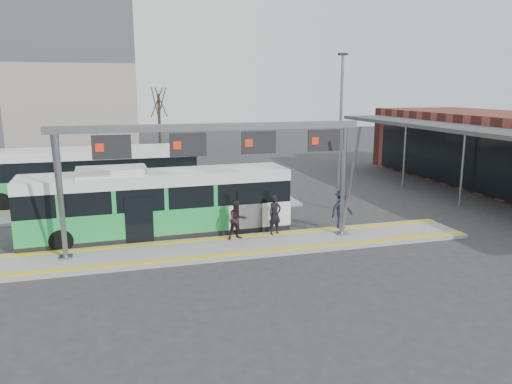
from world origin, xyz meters
TOP-DOWN VIEW (x-y plane):
  - ground at (0.00, 0.00)m, footprint 120.00×120.00m
  - platform_main at (0.00, 0.00)m, footprint 22.00×3.00m
  - platform_second at (-4.00, 8.00)m, footprint 20.00×3.00m
  - tactile_main at (0.00, 0.00)m, footprint 22.00×2.65m
  - tactile_second at (-4.00, 9.15)m, footprint 20.00×0.35m
  - gantry at (-0.35, 0.25)m, footprint 13.00×1.68m
  - apartment_block at (-14.00, 36.00)m, footprint 24.50×12.50m
  - hero_bus at (-2.61, 2.81)m, footprint 12.13×2.93m
  - bg_bus_green at (-6.07, 11.21)m, footprint 12.96×2.94m
  - passenger_a at (2.51, 1.10)m, footprint 0.78×0.64m
  - passenger_b at (0.67, 0.86)m, footprint 0.95×0.80m
  - passenger_c at (5.87, 1.10)m, footprint 1.38×1.00m
  - tree_left at (-6.93, 31.08)m, footprint 1.40×1.40m
  - tree_mid at (0.01, 29.81)m, footprint 1.40×1.40m
  - lamp_east at (7.61, 5.20)m, footprint 0.50×0.25m

SIDE VIEW (x-z plane):
  - ground at x=0.00m, z-range 0.00..0.00m
  - platform_main at x=0.00m, z-range 0.00..0.15m
  - platform_second at x=-4.00m, z-range 0.00..0.15m
  - tactile_main at x=0.00m, z-range 0.15..0.17m
  - tactile_second at x=-4.00m, z-range 0.15..0.17m
  - passenger_b at x=0.67m, z-range 0.15..1.89m
  - passenger_a at x=2.51m, z-range 0.15..1.98m
  - passenger_c at x=5.87m, z-range 0.15..2.06m
  - hero_bus at x=-2.61m, z-range -0.14..3.18m
  - bg_bus_green at x=-6.07m, z-range -0.02..3.21m
  - gantry at x=-0.35m, z-range 1.70..6.90m
  - lamp_east at x=7.61m, z-range 0.24..8.82m
  - tree_mid at x=0.01m, z-range 1.81..8.84m
  - tree_left at x=-6.93m, z-range 2.23..10.88m
  - apartment_block at x=-14.00m, z-range 0.01..18.41m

